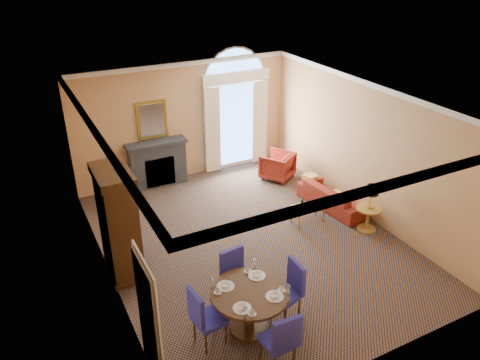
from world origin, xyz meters
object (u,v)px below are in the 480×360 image
armoire (119,225)px  armchair (277,166)px  dining_table (250,302)px  sofa (333,197)px  coffee_table (308,208)px  side_table (370,203)px

armoire → armchair: 5.38m
dining_table → armoire: bearing=119.7°
sofa → coffee_table: (-0.97, -0.31, 0.11)m
dining_table → coffee_table: bearing=40.3°
sofa → coffee_table: 1.03m
armoire → armchair: armoire is taller
sofa → side_table: (0.05, -1.21, 0.43)m
sofa → armchair: 2.05m
sofa → armchair: armchair is taller
dining_table → side_table: (3.86, 1.51, 0.10)m
armoire → coffee_table: size_ratio=2.61×
armchair → side_table: size_ratio=0.72×
coffee_table → side_table: (1.02, -0.90, 0.32)m
dining_table → sofa: bearing=35.5°
coffee_table → dining_table: bearing=-132.6°
armoire → sofa: 5.33m
sofa → armchair: size_ratio=2.33×
sofa → coffee_table: coffee_table is taller
dining_table → side_table: size_ratio=1.16×
armoire → side_table: (5.32, -1.05, -0.37)m
armchair → side_table: side_table is taller
sofa → coffee_table: size_ratio=2.22×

